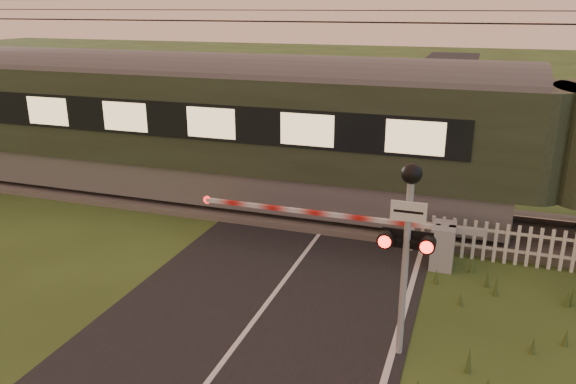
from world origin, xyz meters
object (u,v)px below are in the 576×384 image
at_px(crossing_signal, 408,227).
at_px(boom_gate, 426,241).
at_px(train, 558,151).
at_px(picket_fence, 495,242).

bearing_deg(crossing_signal, boom_gate, 89.39).
relative_size(train, crossing_signal, 12.96).
bearing_deg(boom_gate, picket_fence, 22.33).
distance_m(crossing_signal, picket_fence, 5.20).
bearing_deg(picket_fence, boom_gate, -157.67).
bearing_deg(crossing_signal, train, 65.69).
relative_size(boom_gate, picket_fence, 1.73).
height_order(train, crossing_signal, train).
distance_m(boom_gate, picket_fence, 1.70).
bearing_deg(picket_fence, crossing_signal, -109.48).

